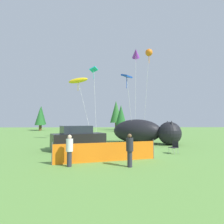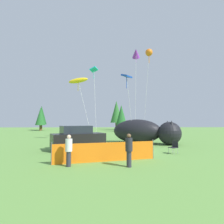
{
  "view_description": "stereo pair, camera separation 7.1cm",
  "coord_description": "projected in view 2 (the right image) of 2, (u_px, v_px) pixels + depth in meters",
  "views": [
    {
      "loc": [
        -2.01,
        -14.01,
        2.28
      ],
      "look_at": [
        -1.22,
        5.68,
        3.4
      ],
      "focal_mm": 28.0,
      "sensor_mm": 36.0,
      "label": 1
    },
    {
      "loc": [
        -1.94,
        -14.01,
        2.28
      ],
      "look_at": [
        -1.22,
        5.68,
        3.4
      ],
      "focal_mm": 28.0,
      "sensor_mm": 36.0,
      "label": 2
    }
  ],
  "objects": [
    {
      "name": "horizon_tree_east",
      "position": [
        41.0,
        115.0,
        48.04
      ],
      "size": [
        2.81,
        2.81,
        6.71
      ],
      "color": "brown",
      "rests_on": "ground"
    },
    {
      "name": "kite_yellow_hero",
      "position": [
        78.0,
        81.0,
        21.68
      ],
      "size": [
        3.34,
        2.16,
        7.93
      ],
      "color": "silver",
      "rests_on": "ground"
    },
    {
      "name": "safety_fence",
      "position": [
        106.0,
        152.0,
        10.08
      ],
      "size": [
        5.89,
        1.47,
        1.19
      ],
      "rotation": [
        0.0,
        0.0,
        0.24
      ],
      "color": "orange",
      "rests_on": "ground"
    },
    {
      "name": "inflatable_cat",
      "position": [
        144.0,
        132.0,
        18.52
      ],
      "size": [
        7.11,
        5.14,
        2.55
      ],
      "rotation": [
        0.0,
        0.0,
        -0.49
      ],
      "color": "black",
      "rests_on": "ground"
    },
    {
      "name": "folding_chair",
      "position": [
        174.0,
        146.0,
        12.57
      ],
      "size": [
        0.72,
        0.72,
        0.91
      ],
      "rotation": [
        0.0,
        0.0,
        -2.56
      ],
      "color": "black",
      "rests_on": "ground"
    },
    {
      "name": "horizon_tree_mid",
      "position": [
        41.0,
        116.0,
        45.45
      ],
      "size": [
        2.53,
        2.53,
        6.04
      ],
      "color": "brown",
      "rests_on": "ground"
    },
    {
      "name": "kite_teal_diamond",
      "position": [
        94.0,
        71.0,
        23.65
      ],
      "size": [
        1.2,
        3.42,
        9.72
      ],
      "color": "silver",
      "rests_on": "ground"
    },
    {
      "name": "horizon_tree_northeast",
      "position": [
        116.0,
        112.0,
        52.32
      ],
      "size": [
        3.6,
        3.6,
        8.6
      ],
      "color": "brown",
      "rests_on": "ground"
    },
    {
      "name": "horizon_tree_west",
      "position": [
        121.0,
        115.0,
        42.3
      ],
      "size": [
        2.68,
        2.68,
        6.4
      ],
      "color": "brown",
      "rests_on": "ground"
    },
    {
      "name": "kite_purple_delta",
      "position": [
        136.0,
        53.0,
        24.54
      ],
      "size": [
        1.34,
        2.71,
        12.76
      ],
      "color": "silver",
      "rests_on": "ground"
    },
    {
      "name": "spectator_in_blue_shirt",
      "position": [
        129.0,
        149.0,
        8.88
      ],
      "size": [
        0.37,
        0.37,
        1.68
      ],
      "color": "#2D2D38",
      "rests_on": "ground"
    },
    {
      "name": "spectator_in_black_shirt",
      "position": [
        69.0,
        149.0,
        8.96
      ],
      "size": [
        0.35,
        0.35,
        1.62
      ],
      "color": "#2D2D38",
      "rests_on": "ground"
    },
    {
      "name": "kite_orange_flower",
      "position": [
        149.0,
        53.0,
        20.84
      ],
      "size": [
        1.2,
        0.85,
        11.0
      ],
      "color": "silver",
      "rests_on": "ground"
    },
    {
      "name": "kite_blue_box",
      "position": [
        127.0,
        77.0,
        18.54
      ],
      "size": [
        1.44,
        1.28,
        7.39
      ],
      "color": "silver",
      "rests_on": "ground"
    },
    {
      "name": "ground_plane",
      "position": [
        130.0,
        150.0,
        13.92
      ],
      "size": [
        120.0,
        120.0,
        0.0
      ],
      "primitive_type": "plane",
      "color": "#609342"
    },
    {
      "name": "parked_car",
      "position": [
        78.0,
        138.0,
        14.46
      ],
      "size": [
        4.63,
        3.46,
        1.97
      ],
      "rotation": [
        0.0,
        0.0,
        0.45
      ],
      "color": "black",
      "rests_on": "ground"
    }
  ]
}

